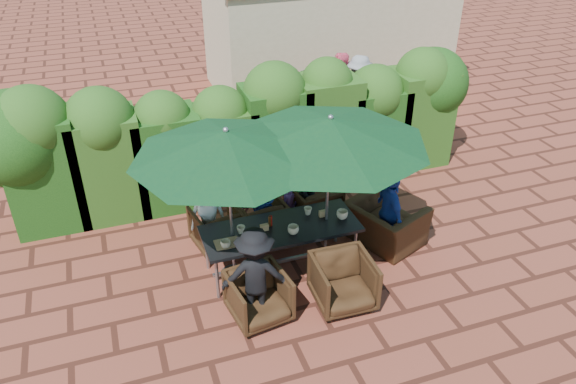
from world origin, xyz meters
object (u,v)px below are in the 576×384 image
object	(u,v)px
chair_far_right	(313,201)
chair_end_right	(386,217)
chair_far_left	(218,226)
chair_near_right	(344,280)
dining_table	(281,232)
chair_near_left	(259,295)
chair_far_mid	(259,217)
umbrella_left	(226,144)
umbrella_right	(330,131)

from	to	relation	value
chair_far_right	chair_end_right	world-z (taller)	chair_end_right
chair_far_left	chair_near_right	bearing A→B (deg)	114.20
dining_table	chair_far_left	distance (m)	1.19
chair_far_left	chair_near_left	size ratio (longest dim) A/B	1.01
dining_table	chair_end_right	distance (m)	1.82
chair_near_right	dining_table	bearing A→B (deg)	121.09
dining_table	chair_far_mid	xyz separation A→B (m)	(-0.10, 0.86, -0.27)
dining_table	chair_far_left	bearing A→B (deg)	131.93
chair_far_right	chair_near_right	xyz separation A→B (m)	(-0.36, -2.06, 0.02)
chair_end_right	umbrella_left	bearing A→B (deg)	68.00
dining_table	chair_end_right	world-z (taller)	chair_end_right
chair_end_right	chair_far_right	bearing A→B (deg)	20.21
chair_far_mid	chair_far_right	size ratio (longest dim) A/B	1.01
chair_near_left	chair_near_right	distance (m)	1.20
dining_table	umbrella_right	world-z (taller)	umbrella_right
umbrella_right	chair_near_right	size ratio (longest dim) A/B	3.44
umbrella_right	chair_far_mid	distance (m)	2.17
umbrella_right	chair_near_left	xyz separation A→B (m)	(-1.35, -0.90, -1.82)
dining_table	chair_near_left	distance (m)	1.14
dining_table	chair_end_right	xyz separation A→B (m)	(1.81, 0.06, -0.19)
umbrella_left	umbrella_right	world-z (taller)	same
chair_end_right	chair_near_left	bearing A→B (deg)	89.91
umbrella_right	dining_table	bearing A→B (deg)	178.78
chair_end_right	dining_table	bearing A→B (deg)	70.05
chair_near_left	chair_end_right	xyz separation A→B (m)	(2.43, 0.97, 0.10)
chair_near_left	umbrella_right	bearing A→B (deg)	25.24
chair_far_mid	chair_near_right	xyz separation A→B (m)	(0.67, -1.90, 0.01)
umbrella_left	chair_far_right	xyz separation A→B (m)	(1.66, 0.96, -1.82)
umbrella_right	chair_end_right	world-z (taller)	umbrella_right
umbrella_left	chair_far_right	size ratio (longest dim) A/B	3.33
chair_far_right	umbrella_right	bearing A→B (deg)	70.33
chair_near_left	chair_near_right	size ratio (longest dim) A/B	0.94
chair_far_mid	chair_end_right	bearing A→B (deg)	149.79
chair_far_mid	chair_near_left	xyz separation A→B (m)	(-0.53, -1.77, -0.01)
dining_table	umbrella_left	world-z (taller)	umbrella_left
dining_table	umbrella_right	distance (m)	1.70
dining_table	chair_far_mid	size ratio (longest dim) A/B	2.91
umbrella_right	chair_far_mid	xyz separation A→B (m)	(-0.82, 0.88, -1.81)
dining_table	umbrella_left	distance (m)	1.70
chair_far_right	chair_far_mid	bearing A→B (deg)	0.75
chair_far_left	chair_near_right	size ratio (longest dim) A/B	0.95
chair_far_right	chair_end_right	distance (m)	1.30
umbrella_right	chair_far_mid	size ratio (longest dim) A/B	3.54
umbrella_left	chair_far_mid	xyz separation A→B (m)	(0.63, 0.80, -1.81)
chair_far_right	chair_near_left	distance (m)	2.49
chair_end_right	chair_far_mid	bearing A→B (deg)	45.24
dining_table	chair_far_mid	world-z (taller)	chair_far_mid
umbrella_left	umbrella_right	size ratio (longest dim) A/B	0.93
chair_far_left	chair_far_right	bearing A→B (deg)	174.40
chair_far_mid	chair_far_right	world-z (taller)	chair_far_mid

